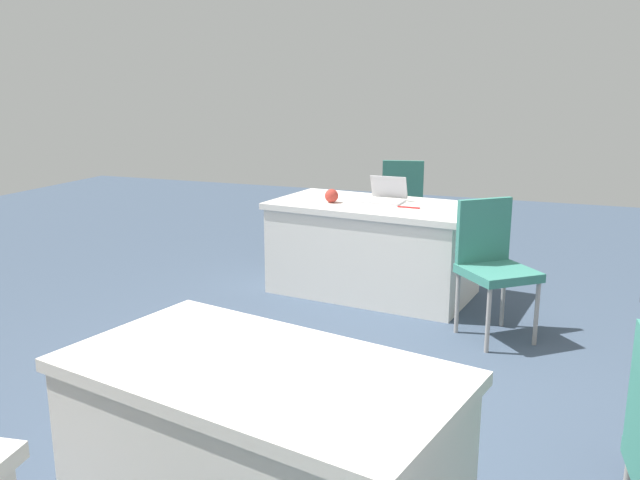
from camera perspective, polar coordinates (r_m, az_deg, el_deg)
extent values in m
plane|color=#3D4C60|center=(3.66, 0.93, -14.96)|extent=(14.40, 14.40, 0.00)
cube|color=silver|center=(5.49, 4.64, 2.91)|extent=(1.76, 1.10, 0.05)
cube|color=silver|center=(5.57, 4.57, -0.96)|extent=(1.69, 1.06, 0.72)
cube|color=silver|center=(2.41, -5.24, -11.17)|extent=(1.57, 1.07, 0.05)
cube|color=silver|center=(2.60, -5.05, -18.87)|extent=(1.50, 1.03, 0.72)
cylinder|color=#9E9993|center=(7.36, 5.56, 1.49)|extent=(0.03, 0.03, 0.45)
cylinder|color=#9E9993|center=(7.36, 8.52, 1.40)|extent=(0.03, 0.03, 0.45)
cylinder|color=#9E9993|center=(6.99, 5.44, 0.84)|extent=(0.03, 0.03, 0.45)
cylinder|color=#9E9993|center=(6.98, 8.55, 0.75)|extent=(0.03, 0.03, 0.45)
cube|color=#387F70|center=(7.12, 7.08, 3.11)|extent=(0.53, 0.53, 0.06)
cube|color=#387F70|center=(6.88, 7.11, 4.91)|extent=(0.42, 0.13, 0.45)
cylinder|color=#9E9993|center=(4.72, 18.07, -6.03)|extent=(0.03, 0.03, 0.44)
cylinder|color=#9E9993|center=(4.51, 14.21, -6.70)|extent=(0.03, 0.03, 0.44)
cylinder|color=#9E9993|center=(5.01, 15.42, -4.72)|extent=(0.03, 0.03, 0.44)
cylinder|color=#9E9993|center=(4.80, 11.69, -5.29)|extent=(0.03, 0.03, 0.44)
cube|color=#387F70|center=(4.68, 15.03, -2.75)|extent=(0.62, 0.62, 0.06)
cube|color=#387F70|center=(4.78, 13.86, 0.81)|extent=(0.34, 0.30, 0.45)
cube|color=silver|center=(5.51, 5.42, 3.29)|extent=(0.33, 0.24, 0.02)
cube|color=#B7B7BC|center=(5.63, 5.92, 4.54)|extent=(0.32, 0.10, 0.19)
sphere|color=#B2382D|center=(5.49, 1.00, 3.81)|extent=(0.11, 0.11, 0.11)
cube|color=red|center=(5.31, 7.62, 2.79)|extent=(0.18, 0.05, 0.01)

